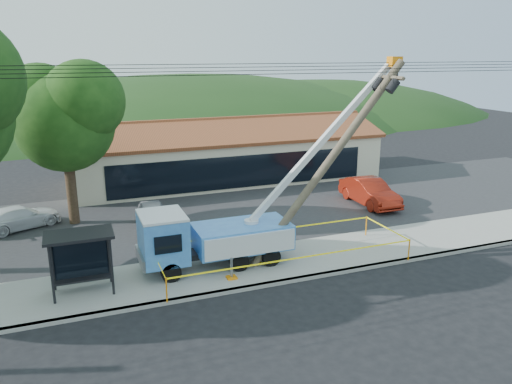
{
  "coord_description": "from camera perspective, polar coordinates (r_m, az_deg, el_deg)",
  "views": [
    {
      "loc": [
        -7.04,
        -15.11,
        9.24
      ],
      "look_at": [
        0.73,
        5.0,
        3.19
      ],
      "focal_mm": 35.0,
      "sensor_mm": 36.0,
      "label": 1
    }
  ],
  "objects": [
    {
      "name": "hill_center",
      "position": [
        72.74,
        -7.46,
        8.25
      ],
      "size": [
        89.6,
        64.0,
        32.0
      ],
      "primitive_type": "ellipsoid",
      "color": "#1C3B15",
      "rests_on": "ground"
    },
    {
      "name": "bus_shelter",
      "position": [
        20.57,
        -19.47,
        -6.06
      ],
      "size": [
        2.56,
        1.59,
        2.45
      ],
      "rotation": [
        0.0,
        0.0,
        -0.01
      ],
      "color": "black",
      "rests_on": "ground"
    },
    {
      "name": "sidewalk",
      "position": [
        22.33,
        -0.82,
        -8.55
      ],
      "size": [
        60.0,
        4.0,
        0.15
      ],
      "primitive_type": "cube",
      "color": "gray",
      "rests_on": "ground"
    },
    {
      "name": "leaning_pole",
      "position": [
        22.46,
        9.06,
        4.43
      ],
      "size": [
        7.34,
        2.01,
        8.91
      ],
      "color": "#4D3F32",
      "rests_on": "ground"
    },
    {
      "name": "tree_lot",
      "position": [
        28.28,
        -21.14,
        8.49
      ],
      "size": [
        6.3,
        5.6,
        8.94
      ],
      "color": "#332316",
      "rests_on": "ground"
    },
    {
      "name": "curb",
      "position": [
        20.73,
        1.03,
        -10.57
      ],
      "size": [
        60.0,
        0.25,
        0.15
      ],
      "primitive_type": "cube",
      "color": "gray",
      "rests_on": "ground"
    },
    {
      "name": "car_white",
      "position": [
        29.8,
        -25.25,
        -3.95
      ],
      "size": [
        4.57,
        3.42,
        1.23
      ],
      "primitive_type": "imported",
      "rotation": [
        0.0,
        0.0,
        2.03
      ],
      "color": "white",
      "rests_on": "ground"
    },
    {
      "name": "car_silver",
      "position": [
        27.6,
        -11.61,
        -4.22
      ],
      "size": [
        1.93,
        4.07,
        1.35
      ],
      "primitive_type": "imported",
      "rotation": [
        0.0,
        0.0,
        -0.09
      ],
      "color": "silver",
      "rests_on": "ground"
    },
    {
      "name": "strip_mall",
      "position": [
        37.52,
        -3.58,
        4.33
      ],
      "size": [
        22.5,
        8.53,
        4.67
      ],
      "color": "beige",
      "rests_on": "ground"
    },
    {
      "name": "parking_lot",
      "position": [
        29.48,
        -6.23,
        -2.58
      ],
      "size": [
        60.0,
        12.0,
        0.1
      ],
      "primitive_type": "cube",
      "color": "#28282B",
      "rests_on": "ground"
    },
    {
      "name": "utility_truck",
      "position": [
        21.89,
        -4.78,
        -4.77
      ],
      "size": [
        12.19,
        3.56,
        8.92
      ],
      "color": "black",
      "rests_on": "ground"
    },
    {
      "name": "ground",
      "position": [
        19.06,
        3.47,
        -13.36
      ],
      "size": [
        120.0,
        120.0,
        0.0
      ],
      "primitive_type": "plane",
      "color": "black",
      "rests_on": "ground"
    },
    {
      "name": "car_red",
      "position": [
        31.92,
        12.75,
        -1.55
      ],
      "size": [
        1.79,
        4.9,
        1.6
      ],
      "primitive_type": "imported",
      "rotation": [
        0.0,
        0.0,
        -0.02
      ],
      "color": "maroon",
      "rests_on": "ground"
    },
    {
      "name": "caution_tape",
      "position": [
        22.21,
        3.0,
        -6.39
      ],
      "size": [
        11.06,
        3.51,
        1.01
      ],
      "color": "orange",
      "rests_on": "ground"
    },
    {
      "name": "hill_east",
      "position": [
        79.83,
        6.78,
        8.92
      ],
      "size": [
        72.8,
        52.0,
        26.0
      ],
      "primitive_type": "ellipsoid",
      "color": "#1C3B15",
      "rests_on": "ground"
    }
  ]
}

